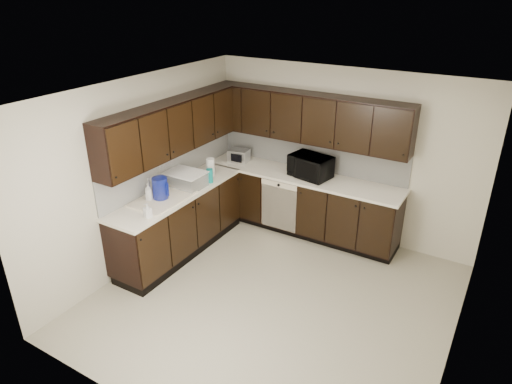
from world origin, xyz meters
TOP-DOWN VIEW (x-y plane):
  - floor at (0.00, 0.00)m, footprint 4.00×4.00m
  - ceiling at (0.00, 0.00)m, footprint 4.00×4.00m
  - wall_back at (0.00, 2.00)m, footprint 4.00×0.02m
  - wall_left at (-2.00, 0.00)m, footprint 0.02×4.00m
  - wall_right at (2.00, 0.00)m, footprint 0.02×4.00m
  - wall_front at (0.00, -2.00)m, footprint 4.00×0.02m
  - lower_cabinets at (-1.01, 1.11)m, footprint 3.00×2.80m
  - countertop at (-1.01, 1.11)m, footprint 3.03×2.83m
  - backsplash at (-1.22, 1.32)m, footprint 3.00×2.80m
  - upper_cabinets at (-1.10, 1.20)m, footprint 3.00×2.80m
  - dishwasher at (-0.70, 1.41)m, footprint 0.58×0.04m
  - sink at (-1.68, -0.01)m, footprint 0.54×0.82m
  - microwave at (-0.35, 1.69)m, footprint 0.65×0.50m
  - soap_bottle_a at (-1.50, -0.46)m, footprint 0.10×0.11m
  - soap_bottle_b at (-1.80, -0.12)m, footprint 0.12×0.12m
  - toaster_oven at (-1.58, 1.68)m, footprint 0.34×0.28m
  - storage_bin at (-1.69, 0.50)m, footprint 0.52×0.39m
  - blue_pitcher at (-1.70, -0.01)m, footprint 0.22×0.22m
  - teal_tumbler at (-1.48, 0.78)m, footprint 0.12×0.12m
  - paper_towel_roll at (-1.61, 0.97)m, footprint 0.15×0.15m

SIDE VIEW (x-z plane):
  - floor at x=0.00m, z-range 0.00..0.00m
  - lower_cabinets at x=-1.01m, z-range -0.04..0.86m
  - dishwasher at x=-0.70m, z-range 0.16..0.94m
  - sink at x=-1.68m, z-range 0.67..1.09m
  - countertop at x=-1.01m, z-range 0.90..0.94m
  - soap_bottle_a at x=-1.50m, z-range 0.94..1.12m
  - toaster_oven at x=-1.58m, z-range 0.94..1.13m
  - storage_bin at x=-1.69m, z-range 0.94..1.14m
  - teal_tumbler at x=-1.48m, z-range 0.94..1.14m
  - soap_bottle_b at x=-1.80m, z-range 0.94..1.19m
  - paper_towel_roll at x=-1.61m, z-range 0.94..1.21m
  - blue_pitcher at x=-1.70m, z-range 0.94..1.24m
  - microwave at x=-0.35m, z-range 0.94..1.26m
  - backsplash at x=-1.22m, z-range 0.94..1.42m
  - wall_back at x=0.00m, z-range 0.00..2.50m
  - wall_left at x=-2.00m, z-range 0.00..2.50m
  - wall_right at x=2.00m, z-range 0.00..2.50m
  - wall_front at x=0.00m, z-range 0.00..2.50m
  - upper_cabinets at x=-1.10m, z-range 1.42..2.12m
  - ceiling at x=0.00m, z-range 2.50..2.50m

